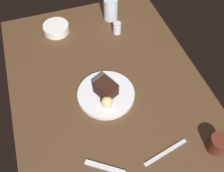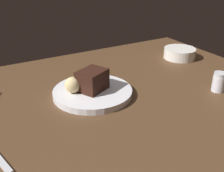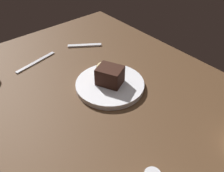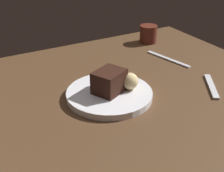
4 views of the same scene
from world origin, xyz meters
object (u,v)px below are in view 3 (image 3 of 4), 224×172
at_px(dessert_plate, 110,85).
at_px(butter_knife, 36,62).
at_px(dessert_spoon, 85,45).
at_px(chocolate_cake_slice, 110,76).
at_px(bread_roll, 103,68).

height_order(dessert_plate, butter_knife, dessert_plate).
relative_size(dessert_plate, butter_knife, 1.29).
xyz_separation_m(dessert_plate, dessert_spoon, (-0.30, 0.10, -0.01)).
distance_m(dessert_plate, chocolate_cake_slice, 0.04).
distance_m(bread_roll, butter_knife, 0.30).
bearing_deg(chocolate_cake_slice, dessert_plate, -169.32).
bearing_deg(butter_knife, bread_roll, -72.71).
bearing_deg(butter_knife, chocolate_cake_slice, -79.70).
height_order(chocolate_cake_slice, dessert_spoon, chocolate_cake_slice).
bearing_deg(dessert_plate, bread_roll, 166.51).
height_order(bread_roll, dessert_spoon, bread_roll).
bearing_deg(bread_roll, dessert_spoon, 160.59).
relative_size(bread_roll, butter_knife, 0.25).
relative_size(bread_roll, dessert_spoon, 0.32).
height_order(bread_roll, butter_knife, bread_roll).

